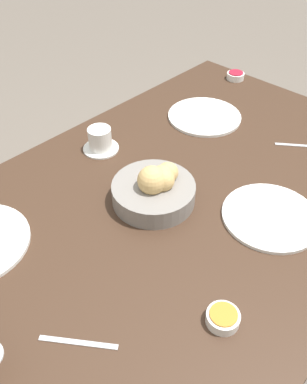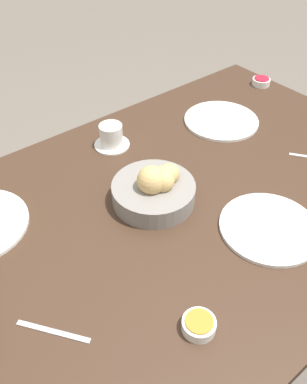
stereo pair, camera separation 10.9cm
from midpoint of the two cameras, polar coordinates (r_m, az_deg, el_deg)
name	(u,v)px [view 2 (the right image)]	position (r m, az deg, el deg)	size (l,w,h in m)	color
ground_plane	(165,346)	(1.73, 3.61, -20.86)	(10.00, 10.00, 0.00)	#6B6056
dining_table	(170,227)	(1.16, 5.04, -5.07)	(1.59, 0.99, 0.77)	#3D281C
bread_basket	(155,189)	(1.08, 3.11, 0.34)	(0.23, 0.23, 0.12)	gray
plate_near_left	(221,121)	(1.46, 11.64, 9.72)	(0.26, 0.26, 0.01)	white
plate_far_center	(269,228)	(1.09, 18.73, -4.89)	(0.25, 0.25, 0.01)	white
coffee_cup	(111,137)	(1.29, -3.53, 7.67)	(0.11, 0.11, 0.08)	white
jam_bowl_berry	(261,81)	(1.73, 16.70, 14.58)	(0.07, 0.07, 0.03)	white
jam_bowl_honey	(199,325)	(0.87, 10.16, -18.07)	(0.07, 0.07, 0.03)	white
fork_silver	(53,331)	(0.88, -10.30, -18.91)	(0.10, 0.14, 0.00)	#B7B7BC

